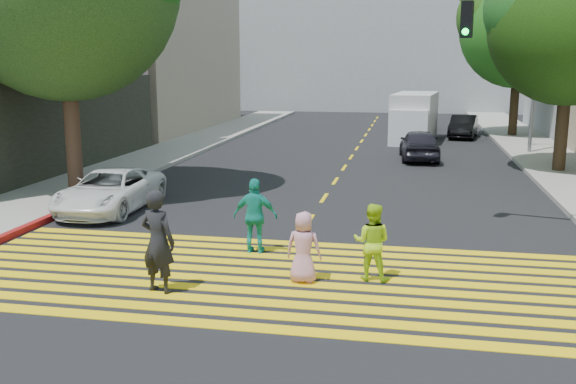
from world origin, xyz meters
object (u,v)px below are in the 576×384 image
(pedestrian_woman, at_px, (372,242))
(silver_car, at_px, (419,119))
(white_van, at_px, (414,119))
(dark_car_near, at_px, (420,144))
(tree_right_far, at_px, (522,22))
(pedestrian_extra, at_px, (255,216))
(pedestrian_child, at_px, (304,247))
(white_sedan, at_px, (110,191))
(dark_car_parked, at_px, (463,126))
(pedestrian_man, at_px, (158,241))
(tree_right_near, at_px, (574,15))

(pedestrian_woman, bearing_deg, silver_car, -85.05)
(silver_car, xyz_separation_m, white_van, (-0.34, -7.09, 0.59))
(pedestrian_woman, bearing_deg, dark_car_near, -86.59)
(white_van, bearing_deg, pedestrian_woman, -85.36)
(tree_right_far, distance_m, pedestrian_extra, 26.66)
(pedestrian_child, relative_size, silver_car, 0.33)
(pedestrian_extra, bearing_deg, pedestrian_woman, 153.00)
(dark_car_near, bearing_deg, tree_right_far, -122.86)
(silver_car, bearing_deg, tree_right_far, 140.58)
(white_sedan, distance_m, white_van, 20.24)
(dark_car_parked, bearing_deg, white_sedan, -109.75)
(pedestrian_child, distance_m, silver_car, 30.47)
(white_van, bearing_deg, dark_car_parked, 46.04)
(white_sedan, height_order, white_van, white_van)
(silver_car, height_order, white_van, white_van)
(pedestrian_man, xyz_separation_m, white_sedan, (-3.93, 6.00, -0.38))
(tree_right_near, distance_m, pedestrian_extra, 16.11)
(tree_right_near, distance_m, silver_car, 17.93)
(dark_car_near, bearing_deg, pedestrian_man, 70.84)
(dark_car_parked, bearing_deg, pedestrian_child, -91.68)
(dark_car_parked, bearing_deg, tree_right_far, 21.51)
(pedestrian_man, relative_size, pedestrian_extra, 1.15)
(pedestrian_extra, height_order, silver_car, pedestrian_extra)
(pedestrian_child, distance_m, dark_car_near, 16.79)
(tree_right_near, xyz_separation_m, pedestrian_child, (-7.66, -14.07, -5.20))
(tree_right_far, xyz_separation_m, dark_car_near, (-5.33, -9.56, -5.65))
(pedestrian_child, distance_m, white_van, 23.38)
(tree_right_near, bearing_deg, pedestrian_woman, -114.96)
(white_sedan, bearing_deg, pedestrian_man, -57.06)
(pedestrian_man, relative_size, pedestrian_child, 1.38)
(pedestrian_child, height_order, dark_car_parked, pedestrian_child)
(white_sedan, distance_m, dark_car_parked, 23.50)
(dark_car_near, distance_m, white_van, 6.69)
(white_sedan, bearing_deg, tree_right_far, 56.05)
(pedestrian_man, height_order, dark_car_parked, pedestrian_man)
(silver_car, bearing_deg, pedestrian_extra, 81.56)
(pedestrian_woman, xyz_separation_m, dark_car_parked, (3.53, 25.16, -0.14))
(pedestrian_child, bearing_deg, silver_car, -90.80)
(tree_right_far, bearing_deg, dark_car_parked, -167.48)
(pedestrian_man, height_order, pedestrian_extra, pedestrian_man)
(pedestrian_man, distance_m, pedestrian_child, 2.77)
(pedestrian_man, bearing_deg, pedestrian_woman, -143.17)
(tree_right_near, relative_size, dark_car_near, 2.19)
(dark_car_near, xyz_separation_m, dark_car_parked, (2.49, 8.93, -0.04))
(tree_right_far, distance_m, pedestrian_woman, 27.14)
(white_sedan, bearing_deg, pedestrian_woman, -30.66)
(tree_right_near, height_order, dark_car_near, tree_right_near)
(silver_car, bearing_deg, dark_car_parked, 115.75)
(pedestrian_man, distance_m, white_sedan, 7.18)
(tree_right_far, bearing_deg, pedestrian_child, -106.31)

